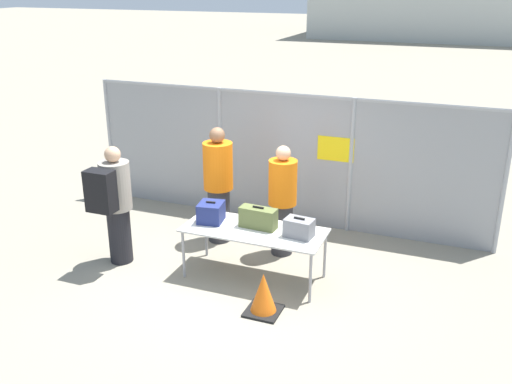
{
  "coord_description": "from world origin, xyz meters",
  "views": [
    {
      "loc": [
        2.94,
        -6.63,
        3.99
      ],
      "look_at": [
        0.09,
        0.61,
        1.05
      ],
      "focal_mm": 40.0,
      "sensor_mm": 36.0,
      "label": 1
    }
  ],
  "objects_px": {
    "inspection_table": "(254,233)",
    "traveler_hooded": "(114,201)",
    "security_worker_near": "(282,199)",
    "traffic_cone": "(263,295)",
    "suitcase_navy": "(211,212)",
    "security_worker_far": "(218,184)",
    "utility_trailer": "(364,183)",
    "suitcase_olive": "(258,218)",
    "suitcase_grey": "(299,228)"
  },
  "relations": [
    {
      "from": "suitcase_navy",
      "to": "suitcase_grey",
      "type": "distance_m",
      "value": 1.31
    },
    {
      "from": "inspection_table",
      "to": "traffic_cone",
      "type": "height_order",
      "value": "inspection_table"
    },
    {
      "from": "suitcase_navy",
      "to": "suitcase_grey",
      "type": "bearing_deg",
      "value": -1.11
    },
    {
      "from": "security_worker_far",
      "to": "suitcase_navy",
      "type": "bearing_deg",
      "value": 86.05
    },
    {
      "from": "inspection_table",
      "to": "security_worker_near",
      "type": "distance_m",
      "value": 0.89
    },
    {
      "from": "security_worker_near",
      "to": "suitcase_navy",
      "type": "bearing_deg",
      "value": 40.05
    },
    {
      "from": "security_worker_near",
      "to": "security_worker_far",
      "type": "distance_m",
      "value": 1.09
    },
    {
      "from": "security_worker_far",
      "to": "traffic_cone",
      "type": "bearing_deg",
      "value": 106.59
    },
    {
      "from": "traveler_hooded",
      "to": "utility_trailer",
      "type": "xyz_separation_m",
      "value": [
        2.9,
        3.65,
        -0.56
      ]
    },
    {
      "from": "suitcase_olive",
      "to": "traffic_cone",
      "type": "height_order",
      "value": "suitcase_olive"
    },
    {
      "from": "inspection_table",
      "to": "suitcase_navy",
      "type": "relative_size",
      "value": 4.87
    },
    {
      "from": "inspection_table",
      "to": "security_worker_near",
      "type": "xyz_separation_m",
      "value": [
        0.11,
        0.86,
        0.19
      ]
    },
    {
      "from": "suitcase_grey",
      "to": "suitcase_olive",
      "type": "bearing_deg",
      "value": 173.53
    },
    {
      "from": "suitcase_navy",
      "to": "traffic_cone",
      "type": "height_order",
      "value": "suitcase_navy"
    },
    {
      "from": "inspection_table",
      "to": "traveler_hooded",
      "type": "bearing_deg",
      "value": -170.84
    },
    {
      "from": "suitcase_navy",
      "to": "security_worker_far",
      "type": "height_order",
      "value": "security_worker_far"
    },
    {
      "from": "security_worker_far",
      "to": "suitcase_grey",
      "type": "bearing_deg",
      "value": 127.48
    },
    {
      "from": "suitcase_navy",
      "to": "traveler_hooded",
      "type": "relative_size",
      "value": 0.23
    },
    {
      "from": "inspection_table",
      "to": "suitcase_olive",
      "type": "xyz_separation_m",
      "value": [
        0.03,
        0.08,
        0.2
      ]
    },
    {
      "from": "traveler_hooded",
      "to": "security_worker_far",
      "type": "xyz_separation_m",
      "value": [
        1.06,
        1.26,
        -0.01
      ]
    },
    {
      "from": "security_worker_near",
      "to": "utility_trailer",
      "type": "xyz_separation_m",
      "value": [
        0.75,
        2.47,
        -0.47
      ]
    },
    {
      "from": "traveler_hooded",
      "to": "traffic_cone",
      "type": "relative_size",
      "value": 3.25
    },
    {
      "from": "utility_trailer",
      "to": "security_worker_near",
      "type": "bearing_deg",
      "value": -106.93
    },
    {
      "from": "inspection_table",
      "to": "utility_trailer",
      "type": "xyz_separation_m",
      "value": [
        0.86,
        3.33,
        -0.27
      ]
    },
    {
      "from": "suitcase_grey",
      "to": "security_worker_near",
      "type": "distance_m",
      "value": 1.0
    },
    {
      "from": "suitcase_olive",
      "to": "traffic_cone",
      "type": "distance_m",
      "value": 1.16
    },
    {
      "from": "inspection_table",
      "to": "security_worker_far",
      "type": "height_order",
      "value": "security_worker_far"
    },
    {
      "from": "security_worker_near",
      "to": "security_worker_far",
      "type": "height_order",
      "value": "security_worker_far"
    },
    {
      "from": "suitcase_grey",
      "to": "utility_trailer",
      "type": "height_order",
      "value": "suitcase_grey"
    },
    {
      "from": "inspection_table",
      "to": "suitcase_olive",
      "type": "height_order",
      "value": "suitcase_olive"
    },
    {
      "from": "inspection_table",
      "to": "suitcase_grey",
      "type": "bearing_deg",
      "value": 0.57
    },
    {
      "from": "suitcase_navy",
      "to": "traffic_cone",
      "type": "xyz_separation_m",
      "value": [
        1.11,
        -0.83,
        -0.63
      ]
    },
    {
      "from": "suitcase_grey",
      "to": "traveler_hooded",
      "type": "xyz_separation_m",
      "value": [
        -2.67,
        -0.33,
        0.11
      ]
    },
    {
      "from": "suitcase_olive",
      "to": "suitcase_grey",
      "type": "height_order",
      "value": "suitcase_olive"
    },
    {
      "from": "suitcase_olive",
      "to": "utility_trailer",
      "type": "distance_m",
      "value": 3.39
    },
    {
      "from": "security_worker_far",
      "to": "traffic_cone",
      "type": "distance_m",
      "value": 2.35
    },
    {
      "from": "suitcase_navy",
      "to": "suitcase_olive",
      "type": "distance_m",
      "value": 0.7
    },
    {
      "from": "inspection_table",
      "to": "traveler_hooded",
      "type": "height_order",
      "value": "traveler_hooded"
    },
    {
      "from": "suitcase_olive",
      "to": "suitcase_navy",
      "type": "bearing_deg",
      "value": -176.4
    },
    {
      "from": "suitcase_olive",
      "to": "utility_trailer",
      "type": "relative_size",
      "value": 0.12
    },
    {
      "from": "suitcase_olive",
      "to": "suitcase_grey",
      "type": "distance_m",
      "value": 0.62
    },
    {
      "from": "suitcase_navy",
      "to": "utility_trailer",
      "type": "bearing_deg",
      "value": 65.06
    },
    {
      "from": "traveler_hooded",
      "to": "traffic_cone",
      "type": "distance_m",
      "value": 2.62
    },
    {
      "from": "traveler_hooded",
      "to": "suitcase_grey",
      "type": "bearing_deg",
      "value": 0.04
    },
    {
      "from": "suitcase_grey",
      "to": "security_worker_far",
      "type": "bearing_deg",
      "value": 150.1
    },
    {
      "from": "security_worker_near",
      "to": "inspection_table",
      "type": "bearing_deg",
      "value": 75.86
    },
    {
      "from": "security_worker_near",
      "to": "traffic_cone",
      "type": "height_order",
      "value": "security_worker_near"
    },
    {
      "from": "suitcase_grey",
      "to": "suitcase_navy",
      "type": "bearing_deg",
      "value": 178.89
    },
    {
      "from": "security_worker_far",
      "to": "utility_trailer",
      "type": "relative_size",
      "value": 0.42
    },
    {
      "from": "traveler_hooded",
      "to": "traffic_cone",
      "type": "xyz_separation_m",
      "value": [
        2.48,
        -0.47,
        -0.73
      ]
    }
  ]
}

